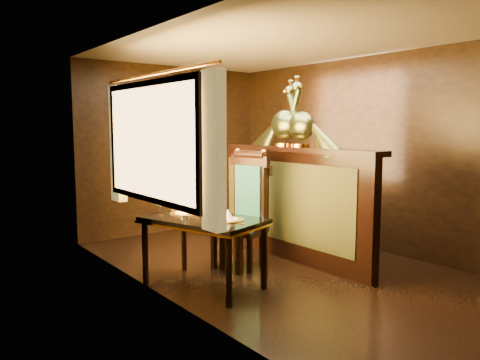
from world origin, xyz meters
The scene contains 8 objects.
ground centered at (0.00, 0.00, 0.00)m, with size 5.00×5.00×0.00m, color black.
room_shell centered at (-0.09, 0.02, 1.58)m, with size 3.04×5.04×2.52m.
partition centered at (0.32, 0.30, 0.71)m, with size 0.26×2.70×1.36m.
dining_table centered at (-1.06, 0.04, 0.63)m, with size 1.05×1.35×0.90m.
chair_left centered at (-0.20, 0.38, 0.64)m, with size 0.57×0.59×1.23m.
chair_right centered at (-0.26, 0.38, 0.70)m, with size 0.57×0.59×1.35m.
peacock_left centered at (0.33, 0.07, 1.75)m, with size 0.25×0.66×0.78m, color #194B3A, non-canonical shape.
peacock_right centered at (0.33, 0.36, 1.77)m, with size 0.26×0.69×0.82m, color #194B3A, non-canonical shape.
Camera 1 is at (-3.51, -3.80, 1.60)m, focal length 35.00 mm.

